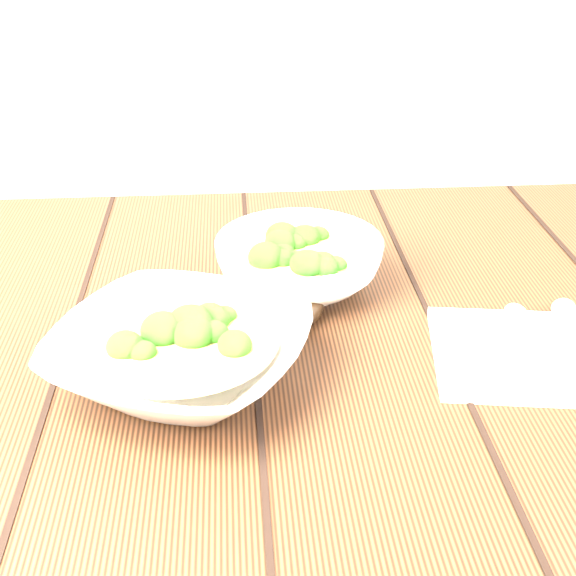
{
  "coord_description": "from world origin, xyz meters",
  "views": [
    {
      "loc": [
        -0.04,
        -0.77,
        1.2
      ],
      "look_at": [
        0.02,
        -0.01,
        0.8
      ],
      "focal_mm": 50.0,
      "sensor_mm": 36.0,
      "label": 1
    }
  ],
  "objects": [
    {
      "name": "napkin",
      "position": [
        0.27,
        -0.09,
        0.76
      ],
      "size": [
        0.23,
        0.19,
        0.01
      ],
      "primitive_type": "cube",
      "rotation": [
        0.0,
        0.0,
        -0.15
      ],
      "color": "beige",
      "rests_on": "table"
    },
    {
      "name": "soup_bowl_front",
      "position": [
        -0.09,
        -0.11,
        0.78
      ],
      "size": [
        0.32,
        0.32,
        0.07
      ],
      "color": "silver",
      "rests_on": "table"
    },
    {
      "name": "soup_bowl_back",
      "position": [
        0.04,
        0.08,
        0.78
      ],
      "size": [
        0.22,
        0.22,
        0.07
      ],
      "color": "silver",
      "rests_on": "table"
    },
    {
      "name": "trivet",
      "position": [
        0.0,
        0.02,
        0.76
      ],
      "size": [
        0.15,
        0.15,
        0.03
      ],
      "primitive_type": "torus",
      "rotation": [
        0.0,
        0.0,
        0.35
      ],
      "color": "black",
      "rests_on": "table"
    },
    {
      "name": "spoon_left",
      "position": [
        0.26,
        -0.06,
        0.76
      ],
      "size": [
        0.06,
        0.17,
        0.01
      ],
      "color": "#ADA898",
      "rests_on": "napkin"
    },
    {
      "name": "spoon_right",
      "position": [
        0.31,
        -0.04,
        0.76
      ],
      "size": [
        0.09,
        0.16,
        0.01
      ],
      "color": "#ADA898",
      "rests_on": "napkin"
    },
    {
      "name": "table",
      "position": [
        0.0,
        0.0,
        0.63
      ],
      "size": [
        1.2,
        0.8,
        0.75
      ],
      "color": "black",
      "rests_on": "ground"
    }
  ]
}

